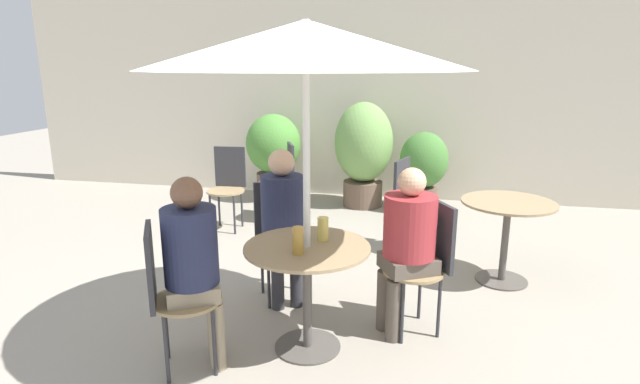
{
  "coord_description": "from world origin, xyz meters",
  "views": [
    {
      "loc": [
        0.84,
        -2.88,
        1.82
      ],
      "look_at": [
        0.17,
        0.4,
        0.96
      ],
      "focal_mm": 28.0,
      "sensor_mm": 36.0,
      "label": 1
    }
  ],
  "objects_px": {
    "potted_plant_2": "(424,165)",
    "bistro_chair_3": "(283,175)",
    "bistro_chair_2": "(169,287)",
    "bistro_chair_0": "(427,255)",
    "seated_person_0": "(407,238)",
    "bistro_chair_5": "(228,180)",
    "cafe_table_near": "(307,270)",
    "seated_person_1": "(283,213)",
    "bistro_chair_4": "(410,197)",
    "potted_plant_0": "(274,151)",
    "cafe_table_far": "(507,221)",
    "beer_glass_0": "(298,241)",
    "umbrella": "(306,46)",
    "seated_person_2": "(193,257)",
    "beer_glass_1": "(323,229)",
    "bistro_chair_1": "(279,229)",
    "potted_plant_1": "(364,149)"
  },
  "relations": [
    {
      "from": "bistro_chair_2",
      "to": "potted_plant_2",
      "type": "height_order",
      "value": "potted_plant_2"
    },
    {
      "from": "seated_person_2",
      "to": "cafe_table_near",
      "type": "bearing_deg",
      "value": -90.0
    },
    {
      "from": "seated_person_2",
      "to": "potted_plant_2",
      "type": "distance_m",
      "value": 4.0
    },
    {
      "from": "cafe_table_near",
      "to": "bistro_chair_0",
      "type": "relative_size",
      "value": 0.87
    },
    {
      "from": "bistro_chair_2",
      "to": "bistro_chair_4",
      "type": "bearing_deg",
      "value": -57.87
    },
    {
      "from": "bistro_chair_1",
      "to": "cafe_table_near",
      "type": "bearing_deg",
      "value": -90.0
    },
    {
      "from": "bistro_chair_0",
      "to": "seated_person_0",
      "type": "relative_size",
      "value": 0.79
    },
    {
      "from": "bistro_chair_0",
      "to": "bistro_chair_4",
      "type": "height_order",
      "value": "same"
    },
    {
      "from": "potted_plant_2",
      "to": "bistro_chair_3",
      "type": "bearing_deg",
      "value": -155.43
    },
    {
      "from": "bistro_chair_0",
      "to": "beer_glass_1",
      "type": "height_order",
      "value": "bistro_chair_0"
    },
    {
      "from": "cafe_table_far",
      "to": "seated_person_2",
      "type": "distance_m",
      "value": 2.65
    },
    {
      "from": "potted_plant_0",
      "to": "umbrella",
      "type": "distance_m",
      "value": 3.98
    },
    {
      "from": "bistro_chair_4",
      "to": "potted_plant_0",
      "type": "bearing_deg",
      "value": 68.36
    },
    {
      "from": "potted_plant_2",
      "to": "bistro_chair_1",
      "type": "bearing_deg",
      "value": -112.57
    },
    {
      "from": "potted_plant_0",
      "to": "potted_plant_2",
      "type": "distance_m",
      "value": 2.01
    },
    {
      "from": "beer_glass_0",
      "to": "beer_glass_1",
      "type": "height_order",
      "value": "beer_glass_0"
    },
    {
      "from": "potted_plant_0",
      "to": "seated_person_2",
      "type": "bearing_deg",
      "value": -80.04
    },
    {
      "from": "cafe_table_far",
      "to": "umbrella",
      "type": "bearing_deg",
      "value": -136.01
    },
    {
      "from": "bistro_chair_2",
      "to": "beer_glass_0",
      "type": "height_order",
      "value": "bistro_chair_2"
    },
    {
      "from": "bistro_chair_1",
      "to": "beer_glass_1",
      "type": "relative_size",
      "value": 6.01
    },
    {
      "from": "seated_person_0",
      "to": "seated_person_2",
      "type": "bearing_deg",
      "value": -90.0
    },
    {
      "from": "cafe_table_near",
      "to": "potted_plant_1",
      "type": "relative_size",
      "value": 0.59
    },
    {
      "from": "bistro_chair_3",
      "to": "seated_person_0",
      "type": "height_order",
      "value": "seated_person_0"
    },
    {
      "from": "beer_glass_0",
      "to": "seated_person_2",
      "type": "bearing_deg",
      "value": -162.28
    },
    {
      "from": "bistro_chair_4",
      "to": "potted_plant_1",
      "type": "xyz_separation_m",
      "value": [
        -0.65,
        1.54,
        0.21
      ]
    },
    {
      "from": "seated_person_2",
      "to": "beer_glass_0",
      "type": "xyz_separation_m",
      "value": [
        0.59,
        0.19,
        0.08
      ]
    },
    {
      "from": "bistro_chair_1",
      "to": "umbrella",
      "type": "distance_m",
      "value": 1.62
    },
    {
      "from": "bistro_chair_0",
      "to": "seated_person_2",
      "type": "relative_size",
      "value": 0.76
    },
    {
      "from": "cafe_table_near",
      "to": "bistro_chair_3",
      "type": "relative_size",
      "value": 0.87
    },
    {
      "from": "cafe_table_near",
      "to": "bistro_chair_2",
      "type": "relative_size",
      "value": 0.87
    },
    {
      "from": "potted_plant_0",
      "to": "bistro_chair_4",
      "type": "bearing_deg",
      "value": -40.31
    },
    {
      "from": "seated_person_1",
      "to": "potted_plant_1",
      "type": "relative_size",
      "value": 0.89
    },
    {
      "from": "potted_plant_2",
      "to": "bistro_chair_5",
      "type": "bearing_deg",
      "value": -152.01
    },
    {
      "from": "seated_person_0",
      "to": "seated_person_2",
      "type": "height_order",
      "value": "seated_person_2"
    },
    {
      "from": "bistro_chair_5",
      "to": "seated_person_1",
      "type": "distance_m",
      "value": 2.02
    },
    {
      "from": "cafe_table_near",
      "to": "umbrella",
      "type": "distance_m",
      "value": 1.38
    },
    {
      "from": "bistro_chair_3",
      "to": "umbrella",
      "type": "distance_m",
      "value": 3.16
    },
    {
      "from": "cafe_table_near",
      "to": "bistro_chair_4",
      "type": "distance_m",
      "value": 2.05
    },
    {
      "from": "bistro_chair_2",
      "to": "bistro_chair_3",
      "type": "relative_size",
      "value": 1.0
    },
    {
      "from": "bistro_chair_2",
      "to": "bistro_chair_4",
      "type": "distance_m",
      "value": 2.71
    },
    {
      "from": "seated_person_2",
      "to": "beer_glass_0",
      "type": "distance_m",
      "value": 0.62
    },
    {
      "from": "bistro_chair_4",
      "to": "potted_plant_1",
      "type": "relative_size",
      "value": 0.68
    },
    {
      "from": "cafe_table_near",
      "to": "seated_person_1",
      "type": "height_order",
      "value": "seated_person_1"
    },
    {
      "from": "seated_person_0",
      "to": "bistro_chair_1",
      "type": "bearing_deg",
      "value": -140.73
    },
    {
      "from": "bistro_chair_3",
      "to": "potted_plant_0",
      "type": "distance_m",
      "value": 0.95
    },
    {
      "from": "bistro_chair_3",
      "to": "beer_glass_0",
      "type": "height_order",
      "value": "bistro_chair_3"
    },
    {
      "from": "cafe_table_near",
      "to": "cafe_table_far",
      "type": "height_order",
      "value": "same"
    },
    {
      "from": "bistro_chair_5",
      "to": "beer_glass_1",
      "type": "bearing_deg",
      "value": -57.7
    },
    {
      "from": "bistro_chair_1",
      "to": "potted_plant_1",
      "type": "relative_size",
      "value": 0.68
    },
    {
      "from": "cafe_table_near",
      "to": "bistro_chair_3",
      "type": "xyz_separation_m",
      "value": [
        -0.92,
        2.69,
        0.0
      ]
    }
  ]
}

